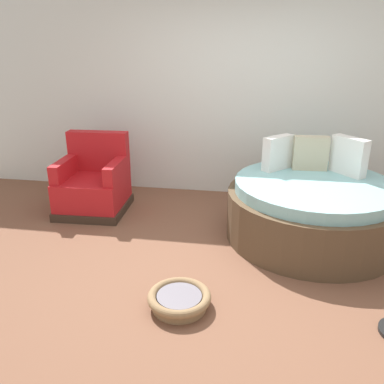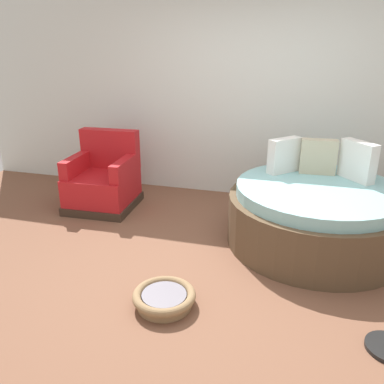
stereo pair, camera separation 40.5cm
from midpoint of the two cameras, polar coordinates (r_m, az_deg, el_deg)
name	(u,v)px [view 1 (the left image)]	position (r m, az deg, el deg)	size (l,w,h in m)	color
ground_plane	(220,270)	(3.77, 0.91, -11.25)	(8.00, 8.00, 0.02)	brown
back_wall	(239,96)	(5.32, 4.49, 13.54)	(8.00, 0.12, 2.64)	silver
round_daybed	(312,209)	(4.34, 14.32, -2.44)	(1.79, 1.79, 1.04)	brown
red_armchair	(94,185)	(5.10, -16.13, 0.99)	(0.83, 0.83, 0.94)	#38281E
pet_basket	(179,299)	(3.28, -5.50, -15.20)	(0.51, 0.51, 0.13)	#8E704C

